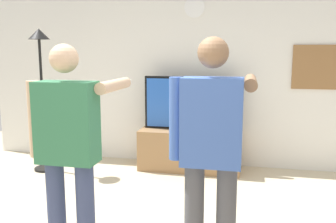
{
  "coord_description": "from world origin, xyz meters",
  "views": [
    {
      "loc": [
        0.77,
        -2.32,
        1.65
      ],
      "look_at": [
        0.0,
        1.2,
        1.05
      ],
      "focal_mm": 39.11,
      "sensor_mm": 36.0,
      "label": 1
    }
  ],
  "objects_px": {
    "wall_clock": "(194,7)",
    "person_standing_nearer_lamp": "(69,143)",
    "framed_picture": "(315,67)",
    "floor_lamp": "(41,70)",
    "person_standing_nearer_couch": "(211,147)",
    "television": "(191,103)",
    "tv_stand": "(190,150)"
  },
  "relations": [
    {
      "from": "framed_picture",
      "to": "person_standing_nearer_lamp",
      "type": "height_order",
      "value": "framed_picture"
    },
    {
      "from": "tv_stand",
      "to": "floor_lamp",
      "type": "xyz_separation_m",
      "value": [
        -1.97,
        -0.45,
        1.11
      ]
    },
    {
      "from": "wall_clock",
      "to": "floor_lamp",
      "type": "distance_m",
      "value": 2.28
    },
    {
      "from": "tv_stand",
      "to": "person_standing_nearer_couch",
      "type": "xyz_separation_m",
      "value": [
        0.53,
        -2.46,
        0.71
      ]
    },
    {
      "from": "framed_picture",
      "to": "person_standing_nearer_lamp",
      "type": "distance_m",
      "value": 3.55
    },
    {
      "from": "tv_stand",
      "to": "person_standing_nearer_lamp",
      "type": "relative_size",
      "value": 0.82
    },
    {
      "from": "wall_clock",
      "to": "tv_stand",
      "type": "bearing_deg",
      "value": -90.0
    },
    {
      "from": "wall_clock",
      "to": "person_standing_nearer_lamp",
      "type": "distance_m",
      "value": 3.09
    },
    {
      "from": "tv_stand",
      "to": "person_standing_nearer_lamp",
      "type": "distance_m",
      "value": 2.62
    },
    {
      "from": "wall_clock",
      "to": "framed_picture",
      "type": "distance_m",
      "value": 1.82
    },
    {
      "from": "person_standing_nearer_couch",
      "to": "wall_clock",
      "type": "bearing_deg",
      "value": 100.92
    },
    {
      "from": "framed_picture",
      "to": "wall_clock",
      "type": "bearing_deg",
      "value": -179.82
    },
    {
      "from": "television",
      "to": "wall_clock",
      "type": "height_order",
      "value": "wall_clock"
    },
    {
      "from": "floor_lamp",
      "to": "person_standing_nearer_lamp",
      "type": "xyz_separation_m",
      "value": [
        1.44,
        -2.03,
        -0.42
      ]
    },
    {
      "from": "person_standing_nearer_lamp",
      "to": "television",
      "type": "bearing_deg",
      "value": 77.96
    },
    {
      "from": "tv_stand",
      "to": "television",
      "type": "distance_m",
      "value": 0.65
    },
    {
      "from": "television",
      "to": "person_standing_nearer_couch",
      "type": "xyz_separation_m",
      "value": [
        0.53,
        -2.5,
        0.06
      ]
    },
    {
      "from": "wall_clock",
      "to": "person_standing_nearer_lamp",
      "type": "xyz_separation_m",
      "value": [
        -0.54,
        -2.76,
        -1.28
      ]
    },
    {
      "from": "tv_stand",
      "to": "framed_picture",
      "type": "relative_size",
      "value": 2.37
    },
    {
      "from": "television",
      "to": "person_standing_nearer_lamp",
      "type": "height_order",
      "value": "person_standing_nearer_lamp"
    },
    {
      "from": "television",
      "to": "floor_lamp",
      "type": "xyz_separation_m",
      "value": [
        -1.97,
        -0.49,
        0.46
      ]
    },
    {
      "from": "wall_clock",
      "to": "floor_lamp",
      "type": "xyz_separation_m",
      "value": [
        -1.97,
        -0.74,
        -0.86
      ]
    },
    {
      "from": "floor_lamp",
      "to": "framed_picture",
      "type": "bearing_deg",
      "value": 11.62
    },
    {
      "from": "tv_stand",
      "to": "person_standing_nearer_couch",
      "type": "height_order",
      "value": "person_standing_nearer_couch"
    },
    {
      "from": "floor_lamp",
      "to": "person_standing_nearer_couch",
      "type": "distance_m",
      "value": 3.24
    },
    {
      "from": "person_standing_nearer_lamp",
      "to": "person_standing_nearer_couch",
      "type": "bearing_deg",
      "value": 0.87
    },
    {
      "from": "framed_picture",
      "to": "floor_lamp",
      "type": "xyz_separation_m",
      "value": [
        -3.61,
        -0.74,
        -0.05
      ]
    },
    {
      "from": "person_standing_nearer_couch",
      "to": "framed_picture",
      "type": "bearing_deg",
      "value": 68.17
    },
    {
      "from": "tv_stand",
      "to": "floor_lamp",
      "type": "height_order",
      "value": "floor_lamp"
    },
    {
      "from": "person_standing_nearer_couch",
      "to": "floor_lamp",
      "type": "bearing_deg",
      "value": 141.25
    },
    {
      "from": "television",
      "to": "wall_clock",
      "type": "distance_m",
      "value": 1.34
    },
    {
      "from": "television",
      "to": "person_standing_nearer_couch",
      "type": "bearing_deg",
      "value": -78.04
    }
  ]
}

